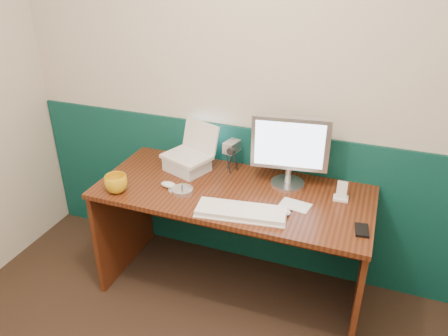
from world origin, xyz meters
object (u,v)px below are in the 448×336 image
at_px(desk, 232,242).
at_px(laptop, 186,142).
at_px(monitor, 290,151).
at_px(keyboard, 241,212).
at_px(mug, 116,184).
at_px(camcorder, 232,158).

relative_size(desk, laptop, 5.76).
distance_m(monitor, keyboard, 0.48).
distance_m(keyboard, mug, 0.75).
bearing_deg(monitor, camcorder, 164.03).
height_order(mug, camcorder, camcorder).
bearing_deg(keyboard, camcorder, 107.20).
relative_size(laptop, monitor, 0.63).
distance_m(mug, camcorder, 0.72).
bearing_deg(desk, camcorder, 111.19).
distance_m(desk, mug, 0.80).
distance_m(laptop, camcorder, 0.30).
relative_size(desk, monitor, 3.62).
bearing_deg(laptop, mug, -104.65).
height_order(laptop, monitor, monitor).
bearing_deg(desk, monitor, 32.09).
bearing_deg(laptop, camcorder, 39.93).
bearing_deg(camcorder, mug, -124.81).
relative_size(laptop, keyboard, 0.59).
height_order(monitor, camcorder, monitor).
xyz_separation_m(monitor, keyboard, (-0.16, -0.40, -0.21)).
bearing_deg(camcorder, keyboard, -51.29).
distance_m(monitor, camcorder, 0.40).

